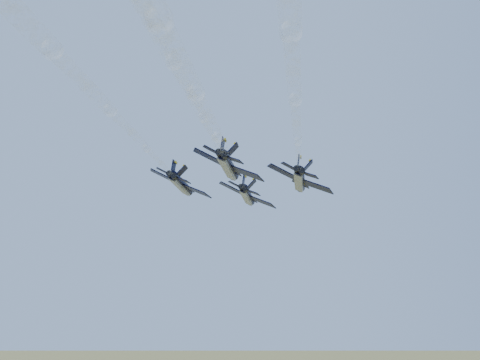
# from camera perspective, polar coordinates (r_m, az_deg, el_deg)

# --- Properties ---
(jet_lead) EXTENTS (12.26, 17.01, 5.85)m
(jet_lead) POSITION_cam_1_polar(r_m,az_deg,el_deg) (112.69, 0.81, -1.70)
(jet_lead) COLOR black
(jet_left) EXTENTS (12.26, 17.01, 5.85)m
(jet_left) POSITION_cam_1_polar(r_m,az_deg,el_deg) (103.26, -6.26, -0.48)
(jet_left) COLOR black
(jet_right) EXTENTS (12.26, 17.01, 5.85)m
(jet_right) POSITION_cam_1_polar(r_m,az_deg,el_deg) (99.92, 6.42, -0.02)
(jet_right) COLOR black
(jet_slot) EXTENTS (12.26, 17.01, 5.85)m
(jet_slot) POSITION_cam_1_polar(r_m,az_deg,el_deg) (90.00, -1.20, 1.45)
(jet_slot) COLOR black
(smoke_trail_lead) EXTENTS (3.77, 78.38, 3.49)m
(smoke_trail_lead) POSITION_cam_1_polar(r_m,az_deg,el_deg) (55.87, -6.25, 11.48)
(smoke_trail_lead) COLOR white
(smoke_trail_left) EXTENTS (3.77, 78.38, 3.49)m
(smoke_trail_left) POSITION_cam_1_polar(r_m,az_deg,el_deg) (50.14, -22.94, 15.73)
(smoke_trail_left) COLOR white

